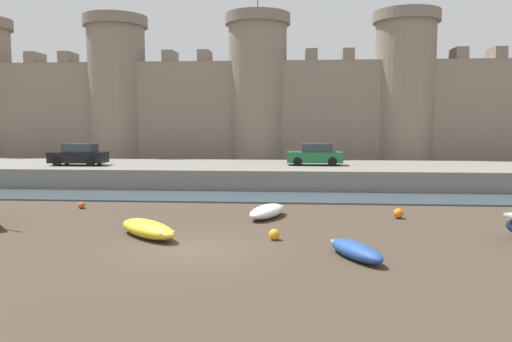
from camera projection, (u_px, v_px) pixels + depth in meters
name	position (u px, v px, depth m)	size (l,w,h in m)	color
ground_plane	(195.00, 250.00, 18.20)	(160.00, 160.00, 0.00)	#423528
water_channel	(236.00, 197.00, 30.82)	(80.00, 4.50, 0.10)	#3D4C56
quay_road	(247.00, 174.00, 37.94)	(67.54, 10.00, 1.43)	slate
castle	(258.00, 102.00, 48.14)	(61.73, 6.19, 17.85)	gray
rowboat_foreground_left	(356.00, 250.00, 16.98)	(2.08, 2.94, 0.57)	#234793
rowboat_near_channel_right	(267.00, 211.00, 24.28)	(2.19, 3.27, 0.63)	silver
rowboat_midflat_right	(148.00, 228.00, 20.15)	(3.37, 3.29, 0.69)	yellow
mooring_buoy_off_centre	(398.00, 213.00, 24.12)	(0.49, 0.49, 0.49)	orange
mooring_buoy_mid_mud	(82.00, 205.00, 26.85)	(0.36, 0.36, 0.36)	#E04C1E
mooring_buoy_near_shore	(274.00, 234.00, 19.71)	(0.44, 0.44, 0.44)	orange
car_quay_east	(79.00, 155.00, 37.15)	(4.11, 1.90, 1.62)	black
car_quay_centre_west	(315.00, 155.00, 37.33)	(4.11, 1.90, 1.62)	#1E6638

